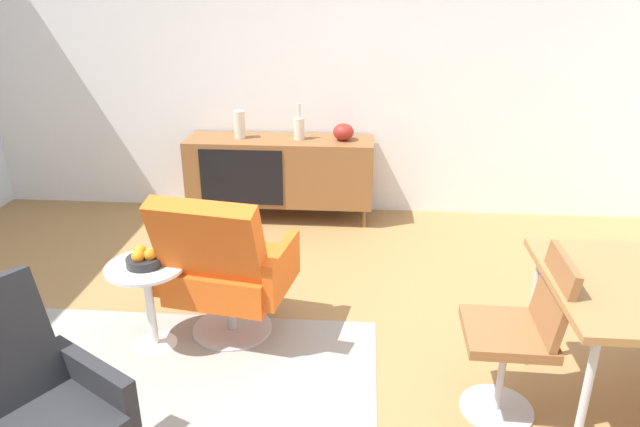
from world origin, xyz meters
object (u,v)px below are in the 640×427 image
sideboard (280,170)px  lounge_chair_red (223,266)px  vase_cobalt (299,127)px  vase_ceramic_small (343,132)px  vase_sculptural_dark (240,125)px  dining_chair_near_window (521,330)px  fruit_bowl (144,259)px  side_table_round (149,296)px

sideboard → lounge_chair_red: (-0.06, -1.87, 0.03)m
vase_cobalt → vase_ceramic_small: size_ratio=1.75×
vase_cobalt → lounge_chair_red: (-0.23, -1.87, -0.36)m
sideboard → vase_sculptural_dark: (-0.34, 0.00, 0.40)m
vase_cobalt → sideboard: bearing=-179.4°
sideboard → lounge_chair_red: size_ratio=1.69×
vase_cobalt → lounge_chair_red: vase_cobalt is taller
dining_chair_near_window → vase_ceramic_small: bearing=111.3°
dining_chair_near_window → fruit_bowl: size_ratio=4.28×
vase_sculptural_dark → side_table_round: vase_sculptural_dark is taller
side_table_round → fruit_bowl: fruit_bowl is taller
vase_sculptural_dark → side_table_round: bearing=-93.6°
sideboard → lounge_chair_red: 1.87m
vase_cobalt → lounge_chair_red: size_ratio=0.32×
side_table_round → vase_sculptural_dark: bearing=86.4°
sideboard → dining_chair_near_window: size_ratio=1.87×
vase_sculptural_dark → fruit_bowl: size_ratio=1.17×
vase_sculptural_dark → vase_ceramic_small: (0.88, 0.00, -0.05)m
dining_chair_near_window → lounge_chair_red: bearing=161.2°
vase_cobalt → side_table_round: (-0.64, -1.99, -0.50)m
vase_sculptural_dark → side_table_round: size_ratio=0.45×
dining_chair_near_window → fruit_bowl: bearing=168.3°
vase_ceramic_small → lounge_chair_red: size_ratio=0.19×
sideboard → vase_sculptural_dark: size_ratio=6.85×
sideboard → vase_cobalt: bearing=0.6°
vase_cobalt → fruit_bowl: size_ratio=1.53×
fruit_bowl → sideboard: bearing=76.9°
vase_sculptural_dark → side_table_round: (-0.13, -1.99, -0.51)m
dining_chair_near_window → side_table_round: bearing=168.2°
vase_cobalt → lounge_chair_red: bearing=-96.9°
vase_sculptural_dark → dining_chair_near_window: size_ratio=0.27×
vase_ceramic_small → side_table_round: 2.28m
sideboard → fruit_bowl: size_ratio=8.00×
fruit_bowl → dining_chair_near_window: bearing=-11.7°
sideboard → dining_chair_near_window: (1.48, -2.40, 0.03)m
side_table_round → fruit_bowl: size_ratio=2.60×
fruit_bowl → vase_cobalt: bearing=72.3°
sideboard → side_table_round: 2.05m
vase_ceramic_small → dining_chair_near_window: vase_ceramic_small is taller
vase_sculptural_dark → fruit_bowl: 2.02m
vase_ceramic_small → side_table_round: bearing=-116.9°
vase_cobalt → vase_ceramic_small: 0.38m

